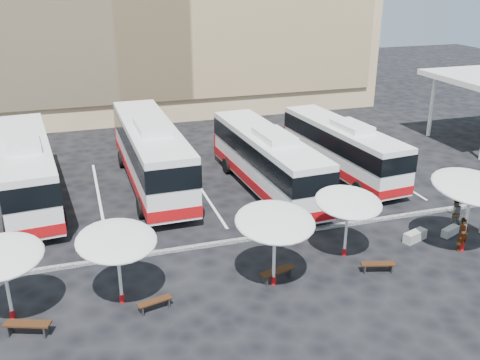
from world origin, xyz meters
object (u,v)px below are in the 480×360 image
object	(u,v)px
bus_3	(342,146)
sunshade_4	(472,187)
sunshade_2	(275,222)
bus_2	(267,159)
passenger_1	(455,213)
sunshade_3	(348,202)
passenger_0	(463,234)
wood_bench_0	(27,326)
wood_bench_3	(378,265)
conc_bench_1	(450,231)
wood_bench_1	(155,303)
bus_1	(151,151)
bus_0	(27,167)
sunshade_1	(117,241)
conc_bench_0	(415,236)
wood_bench_2	(277,273)
sunshade_0	(2,257)

from	to	relation	value
bus_3	sunshade_4	size ratio (longest dim) A/B	2.67
sunshade_2	bus_3	bearing A→B (deg)	51.26
bus_2	passenger_1	bearing A→B (deg)	-48.85
sunshade_3	passenger_0	world-z (taller)	sunshade_3
passenger_1	sunshade_3	bearing A→B (deg)	24.53
wood_bench_0	passenger_0	distance (m)	19.20
wood_bench_0	bus_2	bearing A→B (deg)	38.42
wood_bench_0	wood_bench_3	xyz separation A→B (m)	(14.38, -0.05, -0.04)
conc_bench_1	passenger_1	size ratio (longest dim) A/B	0.68
wood_bench_3	sunshade_4	bearing A→B (deg)	6.13
bus_3	conc_bench_1	xyz separation A→B (m)	(1.15, -9.54, -1.64)
wood_bench_3	wood_bench_1	bearing A→B (deg)	178.85
bus_2	wood_bench_3	world-z (taller)	bus_2
bus_1	conc_bench_1	size ratio (longest dim) A/B	12.20
bus_0	sunshade_1	distance (m)	12.42
passenger_1	sunshade_1	bearing A→B (deg)	22.10
conc_bench_0	passenger_0	world-z (taller)	passenger_0
bus_2	wood_bench_3	xyz separation A→B (m)	(1.37, -10.37, -1.63)
bus_1	sunshade_4	xyz separation A→B (m)	(12.59, -12.68, 1.06)
wood_bench_3	bus_2	bearing A→B (deg)	97.52
bus_0	conc_bench_0	bearing A→B (deg)	-36.14
wood_bench_0	sunshade_4	bearing A→B (deg)	1.40
sunshade_2	wood_bench_2	xyz separation A→B (m)	(0.27, 0.27, -2.55)
sunshade_1	passenger_1	distance (m)	17.16
bus_2	sunshade_4	size ratio (longest dim) A/B	2.85
passenger_1	wood_bench_3	bearing A→B (deg)	40.77
sunshade_0	wood_bench_0	distance (m)	2.67
wood_bench_0	wood_bench_1	world-z (taller)	wood_bench_0
bus_0	sunshade_2	bearing A→B (deg)	-56.10
sunshade_2	passenger_1	bearing A→B (deg)	11.72
sunshade_4	conc_bench_1	world-z (taller)	sunshade_4
bus_3	sunshade_1	bearing A→B (deg)	-150.55
bus_3	bus_1	bearing A→B (deg)	166.90
wood_bench_0	conc_bench_1	xyz separation A→B (m)	(19.72, 1.96, -0.19)
sunshade_2	wood_bench_3	world-z (taller)	sunshade_2
bus_0	sunshade_2	world-z (taller)	bus_0
sunshade_2	passenger_0	distance (m)	9.73
sunshade_0	wood_bench_1	bearing A→B (deg)	-11.63
sunshade_4	sunshade_1	bearing A→B (deg)	177.91
sunshade_2	wood_bench_1	distance (m)	5.69
bus_1	sunshade_3	xyz separation A→B (m)	(7.08, -11.42, 0.51)
bus_2	sunshade_1	world-z (taller)	bus_2
bus_0	wood_bench_3	size ratio (longest dim) A/B	8.28
bus_2	passenger_1	size ratio (longest dim) A/B	7.56
sunshade_0	sunshade_4	bearing A→B (deg)	-2.19
bus_1	sunshade_2	xyz separation A→B (m)	(3.06, -12.72, 0.74)
bus_0	conc_bench_0	size ratio (longest dim) A/B	9.67
sunshade_2	sunshade_4	world-z (taller)	sunshade_4
sunshade_4	bus_2	bearing A→B (deg)	122.22
sunshade_1	wood_bench_3	distance (m)	11.23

